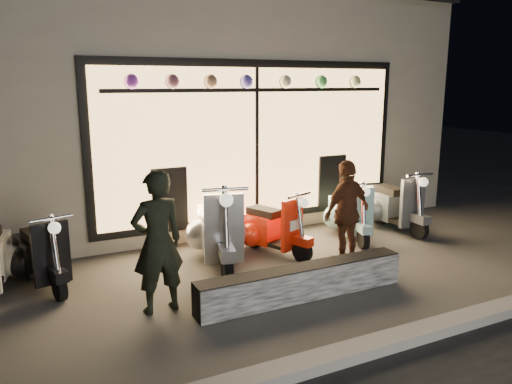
% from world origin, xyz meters
% --- Properties ---
extents(ground, '(40.00, 40.00, 0.00)m').
position_xyz_m(ground, '(0.00, 0.00, 0.00)').
color(ground, '#383533').
rests_on(ground, ground).
extents(kerb, '(40.00, 0.25, 0.12)m').
position_xyz_m(kerb, '(0.00, -2.00, 0.06)').
color(kerb, slate).
rests_on(kerb, ground).
extents(shop_building, '(10.20, 6.23, 4.20)m').
position_xyz_m(shop_building, '(0.00, 4.98, 2.10)').
color(shop_building, beige).
rests_on(shop_building, ground).
extents(graffiti_barrier, '(2.67, 0.28, 0.40)m').
position_xyz_m(graffiti_barrier, '(0.13, -0.65, 0.20)').
color(graffiti_barrier, black).
rests_on(graffiti_barrier, ground).
extents(scooter_silver, '(0.80, 1.65, 1.18)m').
position_xyz_m(scooter_silver, '(-0.27, 1.02, 0.47)').
color(scooter_silver, black).
rests_on(scooter_silver, ground).
extents(scooter_red, '(0.73, 1.31, 0.95)m').
position_xyz_m(scooter_red, '(0.53, 1.05, 0.38)').
color(scooter_red, black).
rests_on(scooter_red, ground).
extents(scooter_black, '(0.63, 1.35, 0.96)m').
position_xyz_m(scooter_black, '(-2.62, 1.24, 0.39)').
color(scooter_black, black).
rests_on(scooter_black, ground).
extents(scooter_blue, '(0.70, 1.36, 0.98)m').
position_xyz_m(scooter_blue, '(2.14, 1.18, 0.39)').
color(scooter_blue, black).
rests_on(scooter_blue, ground).
extents(scooter_grey, '(0.48, 1.44, 1.03)m').
position_xyz_m(scooter_grey, '(3.09, 1.23, 0.41)').
color(scooter_grey, black).
rests_on(scooter_grey, ground).
extents(man, '(0.62, 0.44, 1.61)m').
position_xyz_m(man, '(-1.48, -0.23, 0.81)').
color(man, black).
rests_on(man, ground).
extents(woman, '(0.93, 0.55, 1.48)m').
position_xyz_m(woman, '(1.32, 0.12, 0.74)').
color(woman, '#552E1B').
rests_on(woman, ground).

